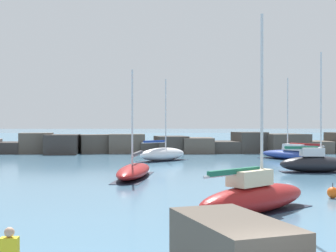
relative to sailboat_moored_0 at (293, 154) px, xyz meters
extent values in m
cube|color=teal|center=(-11.99, 71.83, -0.58)|extent=(400.00, 116.00, 0.01)
cube|color=#383330|center=(-32.70, 12.17, 0.10)|extent=(5.36, 4.87, 1.37)
cube|color=brown|center=(-28.29, 12.08, 0.67)|extent=(4.32, 3.82, 2.50)
cube|color=#383330|center=(-24.89, 11.21, 0.58)|extent=(4.05, 5.68, 2.32)
cube|color=#4C443D|center=(-20.66, 12.41, 0.56)|extent=(5.55, 5.05, 2.29)
cube|color=brown|center=(-17.18, 12.01, 0.59)|extent=(4.60, 3.92, 2.35)
cube|color=#423D38|center=(-14.25, 12.33, 0.10)|extent=(3.31, 4.62, 1.36)
cube|color=#423D38|center=(-11.64, 11.75, 0.46)|extent=(4.28, 4.94, 2.09)
cube|color=brown|center=(-8.28, 11.54, 0.36)|extent=(3.85, 4.88, 1.89)
cube|color=#423D38|center=(-4.66, 12.08, 0.13)|extent=(4.21, 5.31, 1.43)
cube|color=#423D38|center=(-1.76, 11.72, 0.71)|extent=(4.04, 4.71, 2.59)
cube|color=#4C443D|center=(2.40, 11.11, 0.60)|extent=(5.92, 5.95, 2.37)
cube|color=brown|center=(6.01, 11.11, 0.15)|extent=(5.13, 5.20, 1.46)
cube|color=brown|center=(-12.86, -35.08, 0.09)|extent=(2.97, 4.28, 1.36)
ellipsoid|color=navy|center=(-0.03, 0.04, -0.10)|extent=(6.08, 8.14, 0.97)
cube|color=black|center=(-0.03, 0.04, -0.57)|extent=(5.83, 7.76, 0.03)
cube|color=silver|center=(0.18, -0.31, 0.71)|extent=(2.29, 2.72, 0.64)
cylinder|color=silver|center=(-0.34, 0.57, 4.08)|extent=(0.12, 0.12, 7.38)
cylinder|color=#BCBCC1|center=(0.81, -1.36, 0.94)|extent=(2.39, 3.91, 0.10)
cube|color=maroon|center=(0.81, -1.36, 1.04)|extent=(2.13, 3.38, 0.20)
ellipsoid|color=black|center=(-2.09, -11.87, 0.03)|extent=(5.47, 2.10, 1.22)
cube|color=black|center=(-2.09, -11.87, -0.57)|extent=(5.20, 2.05, 0.03)
cube|color=silver|center=(-2.36, -11.87, 0.96)|extent=(1.66, 1.11, 0.64)
cylinder|color=silver|center=(-1.69, -11.89, 4.56)|extent=(0.12, 0.12, 7.85)
cylinder|color=#BCBCC1|center=(-3.18, -11.84, 1.19)|extent=(2.98, 0.19, 0.10)
cube|color=#1E664C|center=(-3.18, -11.84, 1.29)|extent=(2.54, 0.28, 0.20)
ellipsoid|color=maroon|center=(-15.72, -14.74, -0.13)|extent=(2.97, 8.03, 0.91)
cube|color=black|center=(-15.72, -14.74, -0.57)|extent=(2.88, 7.64, 0.03)
cylinder|color=silver|center=(-15.81, -15.32, 3.51)|extent=(0.12, 0.12, 6.36)
cylinder|color=#BCBCC1|center=(-15.49, -13.18, 0.87)|extent=(0.74, 4.28, 0.10)
cube|color=#4C4C51|center=(-15.49, -13.18, 0.97)|extent=(0.74, 3.66, 0.20)
ellipsoid|color=maroon|center=(-10.46, -27.34, -0.01)|extent=(6.11, 5.48, 1.15)
cube|color=black|center=(-10.46, -27.34, -0.57)|extent=(5.84, 5.25, 0.03)
cube|color=beige|center=(-10.71, -27.55, 0.89)|extent=(2.11, 1.98, 0.64)
cylinder|color=silver|center=(-10.08, -27.03, 4.15)|extent=(0.12, 0.12, 7.16)
cylinder|color=#BCBCC1|center=(-11.46, -28.17, 1.12)|extent=(2.81, 2.35, 0.10)
cube|color=#1E664C|center=(-11.46, -28.17, 1.22)|extent=(2.47, 2.09, 0.20)
ellipsoid|color=white|center=(-13.19, -0.63, 0.06)|extent=(5.51, 5.10, 1.30)
cube|color=black|center=(-13.19, -0.63, -0.57)|extent=(5.27, 4.89, 0.03)
cylinder|color=silver|center=(-12.87, -0.36, 4.10)|extent=(0.12, 0.12, 6.78)
cylinder|color=#BCBCC1|center=(-14.04, -1.36, 1.26)|extent=(2.41, 2.08, 0.10)
cube|color=navy|center=(-14.04, -1.36, 1.36)|extent=(2.12, 1.86, 0.20)
sphere|color=#EA5914|center=(-5.72, -23.88, -0.31)|extent=(0.55, 0.55, 0.55)
cylinder|color=black|center=(-5.72, -23.88, 0.07)|extent=(0.04, 0.04, 0.20)
cube|color=yellow|center=(-17.79, -36.80, 0.49)|extent=(0.36, 0.22, 0.61)
sphere|color=tan|center=(-17.79, -36.80, 0.90)|extent=(0.21, 0.21, 0.21)
camera|label=1|loc=(-15.06, -46.46, 3.12)|focal=50.00mm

